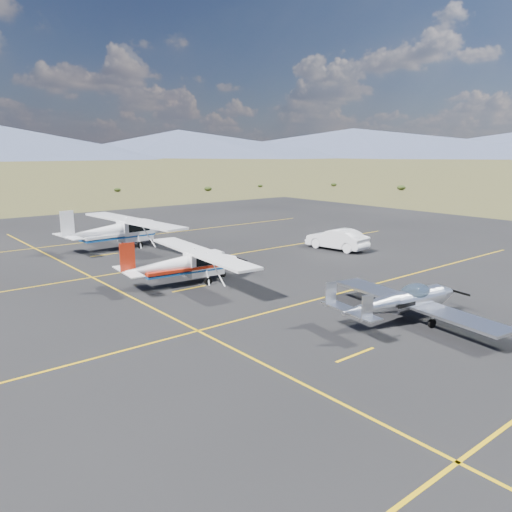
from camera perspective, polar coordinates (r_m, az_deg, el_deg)
name	(u,v)px	position (r m, az deg, el deg)	size (l,w,h in m)	color
ground	(338,313)	(22.42, 9.31, -6.45)	(1600.00, 1600.00, 0.00)	#383D1C
apron	(241,281)	(27.34, -1.72, -2.92)	(72.00, 72.00, 0.02)	black
aircraft_low_wing	(404,301)	(21.66, 16.52, -4.97)	(6.28, 8.68, 1.88)	silver
aircraft_cessna	(184,263)	(26.87, -8.20, -0.82)	(6.07, 10.08, 2.54)	white
aircraft_plain	(118,230)	(37.72, -15.51, 2.89)	(7.24, 12.05, 3.04)	white
sedan	(337,239)	(36.40, 9.22, 1.93)	(1.60, 4.60, 1.52)	white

